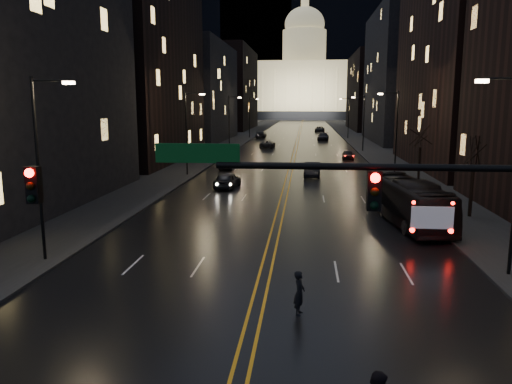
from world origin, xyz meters
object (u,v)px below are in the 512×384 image
(oncoming_car_a, at_px, (227,180))
(receding_car_a, at_px, (312,170))
(bus, at_px, (409,202))
(traffic_signal, at_px, (472,212))
(oncoming_car_b, at_px, (227,163))
(pedestrian_a, at_px, (299,293))

(oncoming_car_a, distance_m, receding_car_a, 11.34)
(bus, bearing_deg, traffic_signal, -104.89)
(oncoming_car_b, xyz_separation_m, pedestrian_a, (9.18, -41.04, 0.10))
(oncoming_car_a, distance_m, pedestrian_a, 28.43)
(receding_car_a, distance_m, pedestrian_a, 35.67)
(oncoming_car_b, relative_size, pedestrian_a, 2.69)
(traffic_signal, height_order, receding_car_a, traffic_signal)
(receding_car_a, bearing_deg, oncoming_car_b, 154.45)
(pedestrian_a, bearing_deg, traffic_signal, -128.77)
(bus, distance_m, oncoming_car_a, 18.79)
(traffic_signal, relative_size, receding_car_a, 3.68)
(traffic_signal, bearing_deg, oncoming_car_b, 106.30)
(bus, height_order, receding_car_a, bus)
(pedestrian_a, bearing_deg, oncoming_car_b, 23.33)
(traffic_signal, xyz_separation_m, pedestrian_a, (-4.28, 5.00, -4.26))
(oncoming_car_b, xyz_separation_m, receding_car_a, (10.05, -5.38, 0.03))
(oncoming_car_a, bearing_deg, traffic_signal, 115.26)
(oncoming_car_a, relative_size, oncoming_car_b, 0.99)
(receding_car_a, bearing_deg, pedestrian_a, -88.81)
(pedestrian_a, bearing_deg, bus, -13.98)
(oncoming_car_b, bearing_deg, bus, 120.38)
(oncoming_car_b, bearing_deg, pedestrian_a, 101.39)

